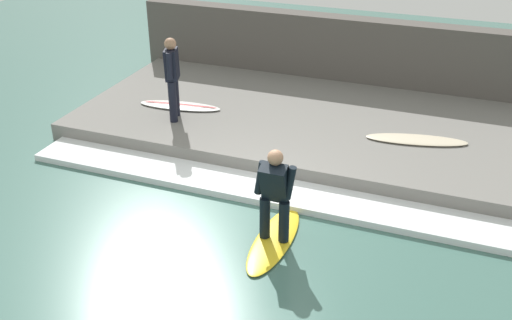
{
  "coord_description": "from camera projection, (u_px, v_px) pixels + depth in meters",
  "views": [
    {
      "loc": [
        -7.31,
        -3.06,
        5.32
      ],
      "look_at": [
        0.8,
        0.0,
        0.7
      ],
      "focal_mm": 42.0,
      "sensor_mm": 36.0,
      "label": 1
    }
  ],
  "objects": [
    {
      "name": "surfboard_riding",
      "position": [
        274.0,
        240.0,
        9.0
      ],
      "size": [
        1.85,
        0.54,
        0.06
      ],
      "color": "yellow",
      "rests_on": "ground_plane"
    },
    {
      "name": "concrete_ledge",
      "position": [
        303.0,
        123.0,
        12.37
      ],
      "size": [
        4.4,
        9.18,
        0.35
      ],
      "primitive_type": "cube",
      "color": "slate",
      "rests_on": "ground_plane"
    },
    {
      "name": "wave_foam_crest",
      "position": [
        259.0,
        189.0,
        10.25
      ],
      "size": [
        0.85,
        8.72,
        0.12
      ],
      "primitive_type": "cube",
      "color": "white",
      "rests_on": "ground_plane"
    },
    {
      "name": "back_wall",
      "position": [
        335.0,
        54.0,
        14.05
      ],
      "size": [
        0.5,
        9.64,
        1.81
      ],
      "primitive_type": "cube",
      "color": "#544F49",
      "rests_on": "ground_plane"
    },
    {
      "name": "surfer_waiting_near",
      "position": [
        172.0,
        74.0,
        11.72
      ],
      "size": [
        0.54,
        0.35,
        1.67
      ],
      "color": "black",
      "rests_on": "concrete_ledge"
    },
    {
      "name": "surfer_riding",
      "position": [
        275.0,
        191.0,
        8.59
      ],
      "size": [
        0.41,
        0.63,
        1.48
      ],
      "color": "black",
      "rests_on": "surfboard_riding"
    },
    {
      "name": "surfboard_waiting_near",
      "position": [
        180.0,
        106.0,
        12.65
      ],
      "size": [
        0.7,
        1.82,
        0.07
      ],
      "color": "white",
      "rests_on": "concrete_ledge"
    },
    {
      "name": "surfboard_spare",
      "position": [
        416.0,
        140.0,
        11.21
      ],
      "size": [
        0.83,
        1.93,
        0.06
      ],
      "color": "beige",
      "rests_on": "concrete_ledge"
    },
    {
      "name": "ground_plane",
      "position": [
        238.0,
        221.0,
        9.49
      ],
      "size": [
        28.0,
        28.0,
        0.0
      ],
      "primitive_type": "plane",
      "color": "#426B60"
    }
  ]
}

